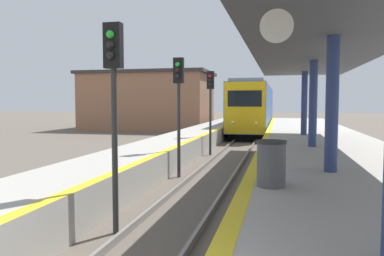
% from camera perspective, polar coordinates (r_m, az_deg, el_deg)
% --- Properties ---
extents(train, '(2.81, 21.40, 4.35)m').
position_cam_1_polar(train, '(35.62, 9.56, 3.09)').
color(train, black).
rests_on(train, ground).
extents(signal_near, '(0.36, 0.31, 4.28)m').
position_cam_1_polar(signal_near, '(7.72, -11.86, 6.09)').
color(signal_near, '#2D2D2D').
rests_on(signal_near, ground).
extents(signal_mid, '(0.36, 0.31, 4.28)m').
position_cam_1_polar(signal_mid, '(13.38, -2.05, 5.22)').
color(signal_mid, '#2D2D2D').
rests_on(signal_mid, ground).
extents(signal_far, '(0.36, 0.31, 4.28)m').
position_cam_1_polar(signal_far, '(19.14, 2.82, 4.82)').
color(signal_far, '#2D2D2D').
rests_on(signal_far, ground).
extents(station_canopy, '(4.40, 21.74, 3.54)m').
position_cam_1_polar(station_canopy, '(12.62, 19.15, 11.03)').
color(station_canopy, navy).
rests_on(station_canopy, platform_right).
extents(trash_bin, '(0.61, 0.61, 0.95)m').
position_cam_1_polar(trash_bin, '(7.84, 11.97, -5.30)').
color(trash_bin, '#4C4C51').
rests_on(trash_bin, platform_right).
extents(station_building, '(12.76, 7.45, 5.73)m').
position_cam_1_polar(station_building, '(38.02, -6.69, 4.17)').
color(station_building, '#9E6B4C').
rests_on(station_building, ground).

